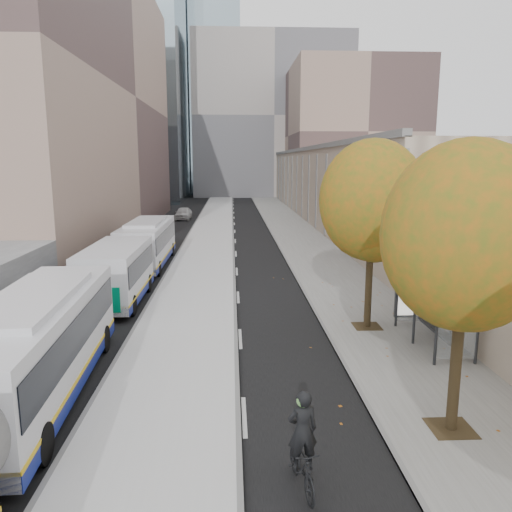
{
  "coord_description": "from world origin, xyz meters",
  "views": [
    {
      "loc": [
        -1.94,
        -6.41,
        6.79
      ],
      "look_at": [
        -0.84,
        16.03,
        2.5
      ],
      "focal_mm": 35.0,
      "sensor_mm": 36.0,
      "label": 1
    }
  ],
  "objects": [
    {
      "name": "building_tan",
      "position": [
        15.5,
        64.0,
        4.0
      ],
      "size": [
        18.0,
        92.0,
        8.0
      ],
      "primitive_type": "cube",
      "color": "gray",
      "rests_on": "ground"
    },
    {
      "name": "tree_b",
      "position": [
        3.6,
        5.0,
        5.04
      ],
      "size": [
        4.0,
        4.0,
        6.97
      ],
      "color": "black",
      "rests_on": "sidewalk"
    },
    {
      "name": "tree_c",
      "position": [
        3.6,
        13.0,
        5.25
      ],
      "size": [
        4.2,
        4.2,
        7.28
      ],
      "color": "black",
      "rests_on": "sidewalk"
    },
    {
      "name": "cyclist",
      "position": [
        -0.52,
        2.93,
        0.82
      ],
      "size": [
        0.75,
        1.79,
        2.22
      ],
      "rotation": [
        0.0,
        0.0,
        0.16
      ],
      "color": "black",
      "rests_on": "ground"
    },
    {
      "name": "distant_car",
      "position": [
        -7.6,
        52.48,
        0.73
      ],
      "size": [
        1.91,
        4.35,
        1.46
      ],
      "primitive_type": "imported",
      "rotation": [
        0.0,
        0.0,
        -0.04
      ],
      "color": "silver",
      "rests_on": "ground"
    },
    {
      "name": "building_midrise",
      "position": [
        -22.5,
        41.0,
        12.5
      ],
      "size": [
        24.0,
        46.0,
        25.0
      ],
      "primitive_type": "cube",
      "color": "gray",
      "rests_on": "ground"
    },
    {
      "name": "building_far_block",
      "position": [
        6.0,
        96.0,
        15.0
      ],
      "size": [
        30.0,
        18.0,
        30.0
      ],
      "primitive_type": "cube",
      "color": "#9C938E",
      "rests_on": "ground"
    },
    {
      "name": "bus_shelter",
      "position": [
        5.69,
        10.96,
        2.19
      ],
      "size": [
        1.9,
        4.4,
        2.53
      ],
      "color": "#383A3F",
      "rests_on": "sidewalk"
    },
    {
      "name": "sidewalk",
      "position": [
        4.12,
        35.0,
        0.04
      ],
      "size": [
        4.75,
        150.0,
        0.08
      ],
      "primitive_type": "cube",
      "color": "gray",
      "rests_on": "ground"
    },
    {
      "name": "bus_far",
      "position": [
        -7.48,
        22.39,
        1.54
      ],
      "size": [
        2.57,
        16.89,
        2.81
      ],
      "rotation": [
        0.0,
        0.0,
        -0.0
      ],
      "color": "silver",
      "rests_on": "ground"
    },
    {
      "name": "bus_platform",
      "position": [
        -3.88,
        35.0,
        0.07
      ],
      "size": [
        4.25,
        150.0,
        0.15
      ],
      "primitive_type": "cube",
      "color": "silver",
      "rests_on": "ground"
    }
  ]
}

